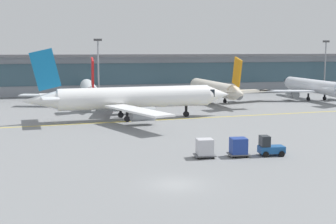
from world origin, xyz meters
The scene contains 12 objects.
ground_plane centered at (0.00, 0.00, 0.00)m, with size 400.00×400.00×0.00m, color gray.
taxiway_centreline_stripe centered at (2.82, 33.90, 0.00)m, with size 110.00×0.36×0.01m, color yellow.
terminal_concourse centered at (0.00, 79.03, 4.92)m, with size 169.68×11.00×9.60m.
gate_airplane_2 centered at (-2.85, 56.98, 2.84)m, with size 26.63×28.57×9.48m.
gate_airplane_3 centered at (21.99, 54.49, 2.84)m, with size 26.61×28.61×9.48m.
gate_airplane_4 centered at (44.69, 54.71, 2.84)m, with size 26.63×28.55×9.48m.
taxiing_regional_jet centered at (2.39, 35.86, 3.31)m, with size 33.36×30.90×11.04m.
baggage_tug centered at (11.98, 7.75, 0.89)m, with size 2.72×1.83×2.10m.
cargo_dolly_lead centered at (8.69, 8.05, 1.05)m, with size 2.24×1.79×1.94m.
cargo_dolly_trailing centered at (5.18, 8.38, 1.05)m, with size 2.24×1.79×1.94m.
apron_light_mast_1 centered at (0.11, 69.93, 7.23)m, with size 1.80×0.36×13.10m.
apron_light_mast_2 centered at (58.14, 72.29, 7.17)m, with size 1.80×0.36×12.98m.
Camera 1 is at (-9.29, -36.08, 11.02)m, focal length 50.33 mm.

